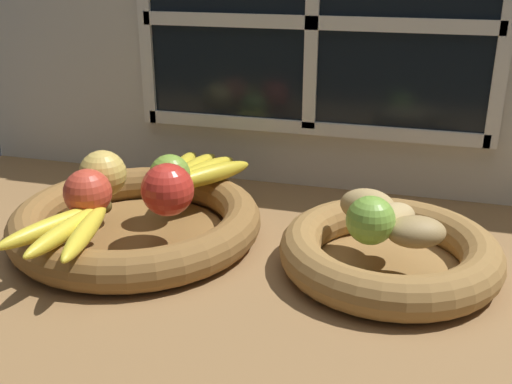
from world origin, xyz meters
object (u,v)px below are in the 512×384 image
Objects in this scene: apple_green_back at (170,175)px; banana_bunch_front at (70,228)px; fruit_bowl_left at (137,222)px; lime_near at (371,220)px; apple_red_front at (88,193)px; apple_golden_left at (104,173)px; potato_oblong at (368,206)px; banana_bunch_back at (194,172)px; potato_large at (392,219)px; potato_small at (416,232)px; apple_red_right at (168,190)px; fruit_bowl_right at (389,253)px.

banana_bunch_front is (-6.95, -18.36, -2.01)cm from apple_green_back.
fruit_bowl_left is 5.96× the size of lime_near.
apple_golden_left is at bearing 101.76° from apple_red_front.
potato_oblong is at bearing 1.27° from apple_golden_left.
fruit_bowl_left is 13.93cm from banana_bunch_back.
potato_large is at bearing 7.65° from apple_red_front.
potato_small is at bearing -12.26° from apple_green_back.
lime_near is at bearing -27.10° from banana_bunch_back.
potato_oblong is 6.99cm from lime_near.
apple_red_right reaches higher than apple_golden_left.
potato_small is (45.61, 9.96, 0.75)cm from banana_bunch_front.
fruit_bowl_right is at bearing 0.00° from potato_large.
banana_bunch_back is at bearing 95.87° from apple_red_right.
fruit_bowl_left is 39.52cm from potato_large.
apple_red_right is at bearing -68.79° from apple_green_back.
apple_red_front is 40.93cm from potato_oblong.
potato_oblong is (39.97, 8.74, -1.08)cm from apple_red_front.
apple_green_back reaches higher than banana_bunch_front.
potato_large is at bearing -2.47° from apple_golden_left.
potato_small is (42.46, -3.29, 5.21)cm from fruit_bowl_left.
potato_large is at bearing 135.00° from potato_small.
apple_golden_left reaches higher than fruit_bowl_left.
potato_oblong is at bearing 142.13° from potato_large.
lime_near reaches higher than potato_oblong.
apple_green_back is at bearing 52.88° from apple_red_front.
potato_large is (33.91, -12.01, 0.55)cm from banana_bunch_back.
banana_bunch_front is at bearing -108.41° from banana_bunch_back.
apple_green_back is (-2.94, 7.59, -0.62)cm from apple_red_right.
potato_oblong is (-6.99, 6.16, 0.41)cm from potato_small.
potato_small is 1.20× the size of lime_near.
apple_golden_left is 0.95× the size of potato_small.
potato_oblong reaches higher than fruit_bowl_left.
banana_bunch_front is 41.87cm from potato_oblong.
apple_red_front is 44.09cm from potato_large.
potato_small is 0.99× the size of potato_oblong.
apple_green_back is at bearing 171.77° from potato_large.
potato_oblong is (38.62, 16.12, 1.16)cm from banana_bunch_front.
apple_red_front is 13.77cm from apple_green_back.
apple_green_back is (-35.36, 5.11, 6.45)cm from fruit_bowl_right.
apple_red_right is (6.75, -2.47, 7.08)cm from fruit_bowl_left.
apple_red_right reaches higher than fruit_bowl_left.
banana_bunch_front is (-3.15, -13.25, 4.46)cm from fruit_bowl_left.
fruit_bowl_right is 4.15× the size of apple_golden_left.
banana_bunch_back is at bearing 78.09° from apple_green_back.
banana_bunch_back is (-33.91, 12.01, 4.69)cm from fruit_bowl_right.
fruit_bowl_right is 8.02cm from lime_near.
lime_near is (41.02, 1.88, -0.24)cm from apple_red_front.
apple_red_right is at bearing -175.64° from fruit_bowl_right.
fruit_bowl_right is at bearing 56.31° from lime_near.
apple_red_right is 13.62cm from apple_golden_left.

